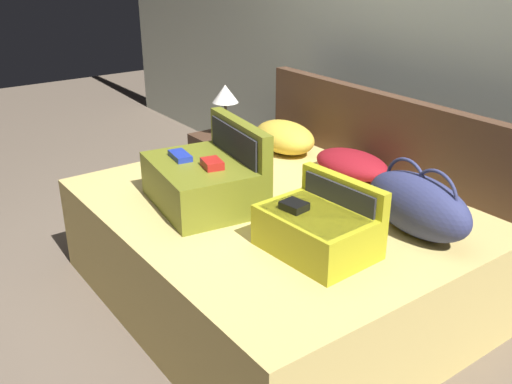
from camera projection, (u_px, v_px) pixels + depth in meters
name	position (u px, v px, depth m)	size (l,w,h in m)	color
ground_plane	(211.00, 320.00, 2.93)	(12.00, 12.00, 0.00)	#6B5B4C
back_wall	(448.00, 32.00, 3.30)	(8.00, 0.10, 2.60)	#B7C1B2
bed	(274.00, 251.00, 3.04)	(1.97, 1.57, 0.54)	tan
headboard	(384.00, 178.00, 3.39)	(2.01, 0.08, 0.99)	#4C3323
hard_case_large	(205.00, 178.00, 2.89)	(0.65, 0.55, 0.41)	olive
hard_case_medium	(318.00, 228.00, 2.44)	(0.49, 0.38, 0.30)	gold
duffel_bag	(418.00, 205.00, 2.58)	(0.58, 0.27, 0.34)	navy
pillow_near_headboard	(352.00, 164.00, 3.26)	(0.46, 0.29, 0.15)	maroon
pillow_center_head	(284.00, 137.00, 3.63)	(0.46, 0.30, 0.20)	gold
nightstand	(227.00, 167.00, 4.28)	(0.44, 0.40, 0.48)	#4C3323
table_lamp	(225.00, 96.00, 4.06)	(0.19, 0.19, 0.38)	#3F3833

